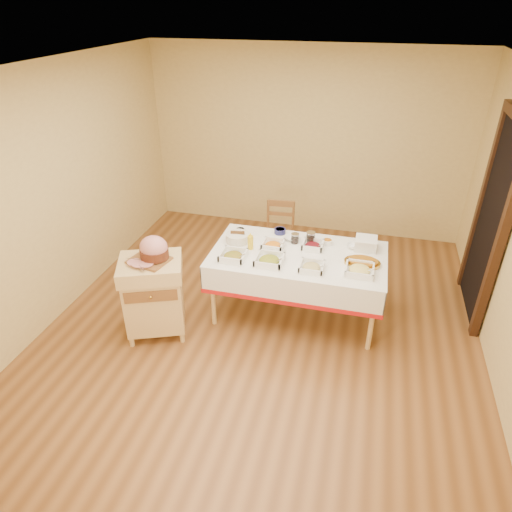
{
  "coord_description": "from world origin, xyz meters",
  "views": [
    {
      "loc": [
        0.91,
        -3.83,
        3.13
      ],
      "look_at": [
        -0.13,
        0.2,
        0.73
      ],
      "focal_mm": 32.0,
      "sensor_mm": 36.0,
      "label": 1
    }
  ],
  "objects_px": {
    "ham_on_board": "(153,250)",
    "preserve_jar_left": "(295,239)",
    "plate_stack": "(366,243)",
    "bread_basket": "(238,237)",
    "butcher_cart": "(154,293)",
    "mustard_bottle": "(250,242)",
    "preserve_jar_right": "(311,238)",
    "dining_chair": "(279,234)",
    "brass_platter": "(362,262)",
    "dining_table": "(298,267)"
  },
  "relations": [
    {
      "from": "butcher_cart",
      "to": "bread_basket",
      "type": "bearing_deg",
      "value": 50.45
    },
    {
      "from": "plate_stack",
      "to": "mustard_bottle",
      "type": "bearing_deg",
      "value": -165.3
    },
    {
      "from": "butcher_cart",
      "to": "ham_on_board",
      "type": "xyz_separation_m",
      "value": [
        0.04,
        0.03,
        0.48
      ]
    },
    {
      "from": "ham_on_board",
      "to": "preserve_jar_right",
      "type": "relative_size",
      "value": 3.06
    },
    {
      "from": "dining_table",
      "to": "dining_chair",
      "type": "xyz_separation_m",
      "value": [
        -0.41,
        1.01,
        -0.16
      ]
    },
    {
      "from": "dining_table",
      "to": "brass_platter",
      "type": "relative_size",
      "value": 5.02
    },
    {
      "from": "preserve_jar_left",
      "to": "brass_platter",
      "type": "bearing_deg",
      "value": -20.43
    },
    {
      "from": "dining_chair",
      "to": "preserve_jar_right",
      "type": "bearing_deg",
      "value": -56.03
    },
    {
      "from": "preserve_jar_right",
      "to": "ham_on_board",
      "type": "bearing_deg",
      "value": -146.22
    },
    {
      "from": "dining_chair",
      "to": "brass_platter",
      "type": "relative_size",
      "value": 2.34
    },
    {
      "from": "butcher_cart",
      "to": "preserve_jar_left",
      "type": "distance_m",
      "value": 1.6
    },
    {
      "from": "butcher_cart",
      "to": "mustard_bottle",
      "type": "relative_size",
      "value": 4.52
    },
    {
      "from": "dining_chair",
      "to": "ham_on_board",
      "type": "xyz_separation_m",
      "value": [
        -0.9,
        -1.68,
        0.54
      ]
    },
    {
      "from": "plate_stack",
      "to": "brass_platter",
      "type": "distance_m",
      "value": 0.34
    },
    {
      "from": "ham_on_board",
      "to": "preserve_jar_left",
      "type": "distance_m",
      "value": 1.53
    },
    {
      "from": "bread_basket",
      "to": "preserve_jar_right",
      "type": "bearing_deg",
      "value": 12.14
    },
    {
      "from": "dining_table",
      "to": "preserve_jar_right",
      "type": "height_order",
      "value": "preserve_jar_right"
    },
    {
      "from": "ham_on_board",
      "to": "dining_table",
      "type": "bearing_deg",
      "value": 26.75
    },
    {
      "from": "mustard_bottle",
      "to": "bread_basket",
      "type": "relative_size",
      "value": 0.74
    },
    {
      "from": "dining_chair",
      "to": "bread_basket",
      "type": "xyz_separation_m",
      "value": [
        -0.28,
        -0.91,
        0.37
      ]
    },
    {
      "from": "brass_platter",
      "to": "ham_on_board",
      "type": "bearing_deg",
      "value": -162.71
    },
    {
      "from": "mustard_bottle",
      "to": "plate_stack",
      "type": "relative_size",
      "value": 0.85
    },
    {
      "from": "preserve_jar_right",
      "to": "bread_basket",
      "type": "bearing_deg",
      "value": -167.86
    },
    {
      "from": "brass_platter",
      "to": "dining_table",
      "type": "bearing_deg",
      "value": 175.77
    },
    {
      "from": "ham_on_board",
      "to": "brass_platter",
      "type": "bearing_deg",
      "value": 17.29
    },
    {
      "from": "butcher_cart",
      "to": "mustard_bottle",
      "type": "height_order",
      "value": "mustard_bottle"
    },
    {
      "from": "ham_on_board",
      "to": "preserve_jar_left",
      "type": "xyz_separation_m",
      "value": [
        1.24,
        0.89,
        -0.16
      ]
    },
    {
      "from": "plate_stack",
      "to": "bread_basket",
      "type": "bearing_deg",
      "value": -172.38
    },
    {
      "from": "ham_on_board",
      "to": "preserve_jar_right",
      "type": "xyz_separation_m",
      "value": [
        1.4,
        0.94,
        -0.16
      ]
    },
    {
      "from": "mustard_bottle",
      "to": "dining_chair",
      "type": "bearing_deg",
      "value": 84.43
    },
    {
      "from": "dining_table",
      "to": "mustard_bottle",
      "type": "distance_m",
      "value": 0.57
    },
    {
      "from": "preserve_jar_right",
      "to": "mustard_bottle",
      "type": "distance_m",
      "value": 0.67
    },
    {
      "from": "ham_on_board",
      "to": "preserve_jar_right",
      "type": "distance_m",
      "value": 1.69
    },
    {
      "from": "mustard_bottle",
      "to": "dining_table",
      "type": "bearing_deg",
      "value": 2.54
    },
    {
      "from": "dining_table",
      "to": "bread_basket",
      "type": "bearing_deg",
      "value": 171.35
    },
    {
      "from": "butcher_cart",
      "to": "mustard_bottle",
      "type": "distance_m",
      "value": 1.13
    },
    {
      "from": "preserve_jar_left",
      "to": "preserve_jar_right",
      "type": "height_order",
      "value": "preserve_jar_right"
    },
    {
      "from": "dining_chair",
      "to": "brass_platter",
      "type": "bearing_deg",
      "value": -44.69
    },
    {
      "from": "dining_chair",
      "to": "preserve_jar_right",
      "type": "distance_m",
      "value": 0.97
    },
    {
      "from": "ham_on_board",
      "to": "mustard_bottle",
      "type": "distance_m",
      "value": 1.03
    },
    {
      "from": "butcher_cart",
      "to": "brass_platter",
      "type": "xyz_separation_m",
      "value": [
        2.01,
        0.65,
        0.29
      ]
    },
    {
      "from": "bread_basket",
      "to": "butcher_cart",
      "type": "bearing_deg",
      "value": -129.55
    },
    {
      "from": "butcher_cart",
      "to": "bread_basket",
      "type": "height_order",
      "value": "bread_basket"
    },
    {
      "from": "dining_chair",
      "to": "mustard_bottle",
      "type": "bearing_deg",
      "value": -95.57
    },
    {
      "from": "butcher_cart",
      "to": "preserve_jar_right",
      "type": "bearing_deg",
      "value": 33.91
    },
    {
      "from": "preserve_jar_left",
      "to": "bread_basket",
      "type": "xyz_separation_m",
      "value": [
        -0.61,
        -0.12,
        -0.0
      ]
    },
    {
      "from": "dining_table",
      "to": "mustard_bottle",
      "type": "relative_size",
      "value": 9.52
    },
    {
      "from": "preserve_jar_left",
      "to": "preserve_jar_right",
      "type": "relative_size",
      "value": 0.88
    },
    {
      "from": "bread_basket",
      "to": "plate_stack",
      "type": "relative_size",
      "value": 1.14
    },
    {
      "from": "bread_basket",
      "to": "plate_stack",
      "type": "distance_m",
      "value": 1.38
    }
  ]
}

